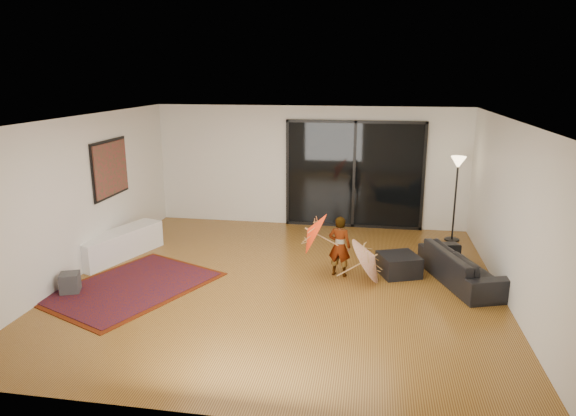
% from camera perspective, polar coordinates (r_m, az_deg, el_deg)
% --- Properties ---
extents(floor, '(7.00, 7.00, 0.00)m').
position_cam_1_polar(floor, '(8.64, -0.62, -8.31)').
color(floor, olive).
rests_on(floor, ground).
extents(ceiling, '(7.00, 7.00, 0.00)m').
position_cam_1_polar(ceiling, '(7.98, -0.68, 9.83)').
color(ceiling, white).
rests_on(ceiling, wall_back).
extents(wall_back, '(7.00, 0.00, 7.00)m').
position_cam_1_polar(wall_back, '(11.59, 2.43, 4.62)').
color(wall_back, silver).
rests_on(wall_back, floor).
extents(wall_front, '(7.00, 0.00, 7.00)m').
position_cam_1_polar(wall_front, '(4.98, -7.90, -9.47)').
color(wall_front, silver).
rests_on(wall_front, floor).
extents(wall_left, '(0.00, 7.00, 7.00)m').
position_cam_1_polar(wall_left, '(9.46, -22.01, 1.24)').
color(wall_left, silver).
rests_on(wall_left, floor).
extents(wall_right, '(0.00, 7.00, 7.00)m').
position_cam_1_polar(wall_right, '(8.35, 23.72, -0.62)').
color(wall_right, silver).
rests_on(wall_right, floor).
extents(sliding_door, '(3.06, 0.07, 2.40)m').
position_cam_1_polar(sliding_door, '(11.51, 7.35, 3.68)').
color(sliding_door, black).
rests_on(sliding_door, wall_back).
extents(painting, '(0.04, 1.28, 1.08)m').
position_cam_1_polar(painting, '(10.23, -19.12, 4.17)').
color(painting, black).
rests_on(painting, wall_left).
extents(media_console, '(1.04, 1.91, 0.52)m').
position_cam_1_polar(media_console, '(10.21, -18.18, -3.85)').
color(media_console, white).
rests_on(media_console, floor).
extents(speaker, '(0.38, 0.38, 0.33)m').
position_cam_1_polar(speaker, '(8.91, -23.06, -7.69)').
color(speaker, '#424244').
rests_on(speaker, floor).
extents(persian_rug, '(2.78, 3.15, 0.02)m').
position_cam_1_polar(persian_rug, '(8.84, -16.99, -8.37)').
color(persian_rug, '#541B07').
rests_on(persian_rug, floor).
extents(sofa, '(1.34, 2.05, 0.56)m').
position_cam_1_polar(sofa, '(9.05, 18.84, -6.15)').
color(sofa, black).
rests_on(sofa, floor).
extents(ottoman, '(0.81, 0.81, 0.36)m').
position_cam_1_polar(ottoman, '(9.12, 12.19, -6.17)').
color(ottoman, black).
rests_on(ottoman, floor).
extents(floor_lamp, '(0.30, 0.30, 1.77)m').
position_cam_1_polar(floor_lamp, '(10.96, 18.29, 3.53)').
color(floor_lamp, black).
rests_on(floor_lamp, floor).
extents(child, '(0.43, 0.32, 1.06)m').
position_cam_1_polar(child, '(8.80, 5.75, -4.26)').
color(child, '#999999').
rests_on(child, floor).
extents(parasol_orange, '(0.49, 0.77, 0.84)m').
position_cam_1_polar(parasol_orange, '(8.74, 2.16, -2.91)').
color(parasol_orange, '#FE360D').
rests_on(parasol_orange, child).
extents(parasol_white, '(0.61, 0.83, 0.93)m').
position_cam_1_polar(parasol_white, '(8.66, 9.65, -4.90)').
color(parasol_white, silver).
rests_on(parasol_white, floor).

